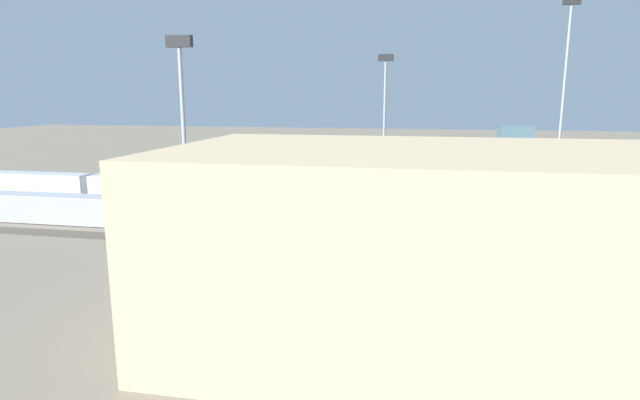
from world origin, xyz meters
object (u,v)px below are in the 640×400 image
Objects in this scene: train_on_track_2 at (403,187)px; train_on_track_1 at (530,186)px; train_on_track_4 at (366,195)px; control_tower at (514,149)px; light_mast_0 at (385,103)px; train_on_track_0 at (174,171)px; light_mast_2 at (565,75)px; train_on_track_5 at (162,193)px; maintenance_shed at (471,249)px; light_mast_1 at (183,114)px; train_on_track_7 at (308,220)px.

train_on_track_2 and train_on_track_1 have the same top height.
train_on_track_4 is 6.24× the size of control_tower.
light_mast_0 is (-0.82, -22.05, 13.17)m from train_on_track_4.
light_mast_2 is (-72.41, -2.24, 18.39)m from train_on_track_0.
train_on_track_2 and train_on_track_5 have the same top height.
train_on_track_0 is 43.93m from light_mast_0.
train_on_track_1 is at bearing 175.71° from train_on_track_0.
train_on_track_4 is at bearing -74.18° from maintenance_shed.
maintenance_shed is at bearing 72.12° from light_mast_2.
train_on_track_5 is (35.29, 15.00, 0.46)m from train_on_track_2.
train_on_track_1 is 20.57m from light_mast_2.
light_mast_2 is (-26.42, -12.24, 18.39)m from train_on_track_2.
train_on_track_1 is at bearing 164.25° from light_mast_0.
train_on_track_4 is at bearing -127.23° from light_mast_1.
train_on_track_1 is 16.70m from control_tower.
control_tower is (-43.01, -54.08, -8.38)m from light_mast_1.
train_on_track_4 is at bearing 87.88° from light_mast_0.
light_mast_2 is (-30.70, -0.19, 4.76)m from light_mast_0.
train_on_track_4 reaches higher than train_on_track_7.
train_on_track_5 is at bearing -40.22° from maintenance_shed.
control_tower is (0.31, -16.05, 4.61)m from train_on_track_1.
train_on_track_2 is at bearing 24.86° from light_mast_2.
train_on_track_1 is at bearing -138.72° from light_mast_1.
control_tower reaches higher than train_on_track_5.
light_mast_0 is at bearing 20.01° from control_tower.
train_on_track_0 is at bearing -4.29° from train_on_track_1.
train_on_track_2 is 38.35m from train_on_track_5.
light_mast_0 reaches higher than maintenance_shed.
light_mast_1 is 0.56× the size of maintenance_shed.
light_mast_1 is at bearing 42.73° from light_mast_2.
light_mast_0 is at bearing 0.36° from light_mast_2.
light_mast_1 is at bearing 52.77° from train_on_track_4.
train_on_track_1 is at bearing -149.85° from train_on_track_4.
train_on_track_7 is (10.72, 25.00, -0.07)m from train_on_track_2.
train_on_track_5 is 25.36m from light_mast_1.
train_on_track_5 is at bearing 23.82° from light_mast_2.
maintenance_shed is 72.60m from control_tower.
light_mast_1 is (-23.39, 43.04, 12.98)m from train_on_track_0.
light_mast_1 is at bearing 67.89° from light_mast_0.
maintenance_shed is (20.13, 62.41, -13.74)m from light_mast_2.
train_on_track_7 is 7.91× the size of control_tower.
train_on_track_7 is 9.06× the size of train_on_track_1.
train_on_track_1 is at bearing 51.83° from light_mast_2.
train_on_track_1 is (-25.82, -15.00, -0.46)m from train_on_track_4.
train_on_track_4 is at bearing 35.22° from light_mast_2.
light_mast_2 is (-5.69, -7.24, 18.39)m from train_on_track_1.
train_on_track_4 is at bearing 30.15° from train_on_track_1.
train_on_track_1 is (-31.45, -30.00, 0.07)m from train_on_track_7.
train_on_track_2 is 0.41× the size of light_mast_0.
train_on_track_4 is 2.93× the size of light_mast_0.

